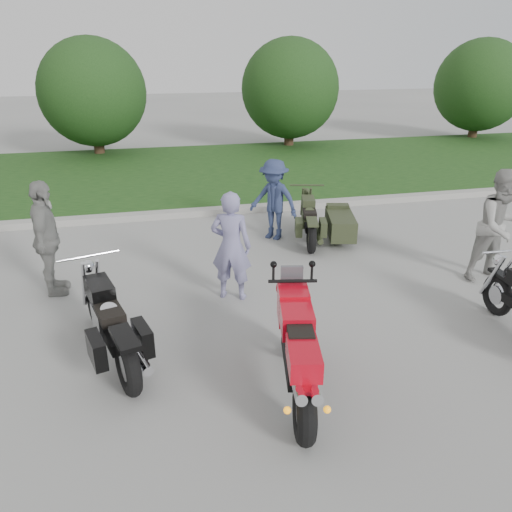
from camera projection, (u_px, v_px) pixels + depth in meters
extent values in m
plane|color=#9D9D98|center=(291.00, 357.00, 6.27)|extent=(80.00, 80.00, 0.00)
cube|color=#A09E96|center=(216.00, 211.00, 11.63)|extent=(60.00, 0.30, 0.15)
cube|color=#376021|center=(195.00, 172.00, 15.36)|extent=(60.00, 8.00, 0.14)
cylinder|color=#3F2B1C|center=(98.00, 140.00, 17.53)|extent=(0.36, 0.36, 1.20)
sphere|color=#1A3814|center=(93.00, 92.00, 16.92)|extent=(3.60, 3.60, 3.60)
cylinder|color=#3F2B1C|center=(289.00, 133.00, 19.01)|extent=(0.36, 0.36, 1.20)
sphere|color=#1A3814|center=(290.00, 89.00, 18.39)|extent=(3.60, 3.60, 3.60)
cylinder|color=#3F2B1C|center=(474.00, 126.00, 20.69)|extent=(0.36, 0.36, 1.20)
sphere|color=#1A3814|center=(480.00, 85.00, 20.07)|extent=(3.60, 3.60, 3.60)
torus|color=black|center=(305.00, 413.00, 4.84)|extent=(0.32, 0.67, 0.64)
torus|color=black|center=(291.00, 333.00, 6.22)|extent=(0.25, 0.63, 0.62)
cube|color=black|center=(298.00, 351.00, 5.38)|extent=(0.47, 0.97, 0.36)
cube|color=red|center=(296.00, 318.00, 5.49)|extent=(0.46, 0.63, 0.27)
cube|color=red|center=(304.00, 358.00, 4.86)|extent=(0.42, 0.62, 0.23)
cube|color=black|center=(300.00, 332.00, 5.13)|extent=(0.34, 0.41, 0.10)
cube|color=red|center=(293.00, 305.00, 5.86)|extent=(0.43, 0.47, 0.41)
cylinder|color=silver|center=(299.00, 390.00, 4.66)|extent=(0.21, 0.49, 0.22)
cylinder|color=silver|center=(314.00, 390.00, 4.66)|extent=(0.21, 0.49, 0.22)
torus|color=black|center=(128.00, 367.00, 5.50)|extent=(0.35, 0.71, 0.69)
torus|color=black|center=(95.00, 305.00, 6.86)|extent=(0.29, 0.66, 0.65)
cube|color=black|center=(109.00, 326.00, 6.15)|extent=(0.54, 1.23, 0.14)
cube|color=silver|center=(108.00, 320.00, 6.11)|extent=(0.42, 0.52, 0.36)
cube|color=black|center=(100.00, 290.00, 6.25)|extent=(0.42, 0.61, 0.22)
cube|color=black|center=(109.00, 313.00, 5.92)|extent=(0.41, 0.57, 0.12)
cube|color=black|center=(125.00, 338.00, 5.36)|extent=(0.37, 0.60, 0.06)
cylinder|color=silver|center=(133.00, 346.00, 5.99)|extent=(0.40, 1.10, 0.10)
torus|color=black|center=(497.00, 295.00, 7.18)|extent=(0.13, 0.61, 0.61)
torus|color=black|center=(312.00, 238.00, 9.34)|extent=(0.30, 0.63, 0.61)
torus|color=black|center=(306.00, 215.00, 10.70)|extent=(0.24, 0.58, 0.57)
cube|color=black|center=(309.00, 222.00, 9.99)|extent=(0.45, 1.09, 0.12)
cube|color=#303821|center=(309.00, 218.00, 9.96)|extent=(0.36, 0.45, 0.31)
cube|color=#303821|center=(308.00, 202.00, 10.11)|extent=(0.36, 0.54, 0.20)
cube|color=black|center=(310.00, 213.00, 9.78)|extent=(0.35, 0.49, 0.11)
cube|color=#303821|center=(312.00, 222.00, 9.22)|extent=(0.31, 0.52, 0.05)
cylinder|color=#303821|center=(318.00, 233.00, 9.75)|extent=(0.33, 0.97, 0.09)
cube|color=#303821|center=(340.00, 224.00, 9.91)|extent=(0.76, 1.24, 0.40)
torus|color=black|center=(351.00, 229.00, 9.94)|extent=(0.23, 0.51, 0.50)
imported|color=#827EAC|center=(231.00, 246.00, 7.47)|extent=(0.73, 0.62, 1.70)
imported|color=#9C9B96|center=(500.00, 226.00, 8.05)|extent=(0.95, 0.77, 1.87)
imported|color=navy|center=(274.00, 200.00, 9.89)|extent=(1.17, 1.15, 1.61)
imported|color=gray|center=(47.00, 239.00, 7.58)|extent=(0.46, 1.07, 1.81)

